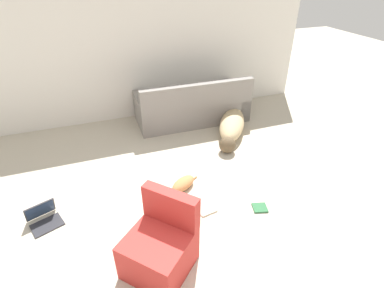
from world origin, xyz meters
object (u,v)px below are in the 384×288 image
object	(u,v)px
couch	(192,107)
book_green	(260,208)
cat	(182,185)
laptop_open	(43,216)
dog	(232,126)
side_chair	(161,246)
book_cream	(207,210)

from	to	relation	value
couch	book_green	bearing A→B (deg)	90.29
cat	laptop_open	bearing A→B (deg)	-31.62
dog	side_chair	size ratio (longest dim) A/B	1.73
book_green	side_chair	distance (m)	1.44
dog	book_green	bearing A→B (deg)	17.51
book_green	cat	bearing A→B (deg)	139.23
couch	laptop_open	bearing A→B (deg)	37.15
book_green	side_chair	world-z (taller)	side_chair
couch	laptop_open	distance (m)	3.19
laptop_open	book_cream	size ratio (longest dim) A/B	1.84
couch	book_green	distance (m)	2.59
dog	side_chair	bearing A→B (deg)	-7.88
dog	book_cream	size ratio (longest dim) A/B	6.23
dog	laptop_open	bearing A→B (deg)	-37.12
side_chair	book_cream	bearing A→B (deg)	84.38
book_cream	book_green	world-z (taller)	same
book_cream	side_chair	world-z (taller)	side_chair
cat	book_green	distance (m)	1.06
book_green	side_chair	xyz separation A→B (m)	(-1.37, -0.37, 0.26)
dog	book_cream	bearing A→B (deg)	-2.12
book_green	laptop_open	bearing A→B (deg)	164.83
cat	book_green	size ratio (longest dim) A/B	2.50
cat	book_cream	bearing A→B (deg)	75.90
couch	book_cream	bearing A→B (deg)	75.30
side_chair	book_green	bearing A→B (deg)	62.33
couch	side_chair	xyz separation A→B (m)	(-1.39, -2.94, 0.00)
cat	laptop_open	xyz separation A→B (m)	(-1.74, -0.00, 0.01)
laptop_open	side_chair	distance (m)	1.59
book_cream	side_chair	distance (m)	0.95
laptop_open	book_cream	distance (m)	1.97
book_green	couch	bearing A→B (deg)	89.51
couch	book_green	xyz separation A→B (m)	(-0.02, -2.57, -0.26)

